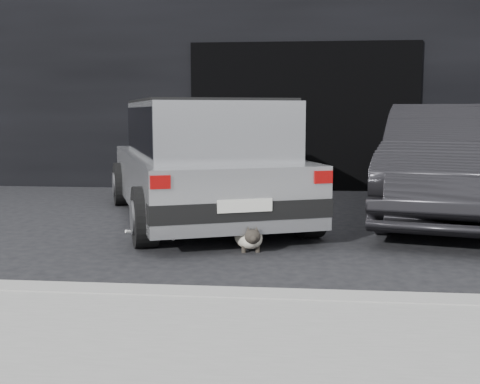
# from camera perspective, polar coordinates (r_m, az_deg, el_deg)

# --- Properties ---
(ground) EXTENTS (80.00, 80.00, 0.00)m
(ground) POSITION_cam_1_polar(r_m,az_deg,el_deg) (6.96, -2.28, -3.96)
(ground) COLOR black
(ground) RESTS_ON ground
(building_facade) EXTENTS (34.00, 4.00, 5.00)m
(building_facade) POSITION_cam_1_polar(r_m,az_deg,el_deg) (12.79, 6.10, 12.56)
(building_facade) COLOR black
(building_facade) RESTS_ON ground
(garage_opening) EXTENTS (4.00, 0.10, 2.60)m
(garage_opening) POSITION_cam_1_polar(r_m,az_deg,el_deg) (10.74, 6.05, 7.09)
(garage_opening) COLOR black
(garage_opening) RESTS_ON ground
(curb) EXTENTS (18.00, 0.25, 0.12)m
(curb) POSITION_cam_1_polar(r_m,az_deg,el_deg) (4.36, 6.08, -10.32)
(curb) COLOR gray
(curb) RESTS_ON ground
(sidewalk) EXTENTS (18.00, 2.20, 0.11)m
(sidewalk) POSITION_cam_1_polar(r_m,az_deg,el_deg) (3.24, 6.15, -16.97)
(sidewalk) COLOR gray
(sidewalk) RESTS_ON ground
(silver_hatchback) EXTENTS (3.27, 4.58, 1.55)m
(silver_hatchback) POSITION_cam_1_polar(r_m,az_deg,el_deg) (7.73, -3.58, 3.51)
(silver_hatchback) COLOR #A6A7AA
(silver_hatchback) RESTS_ON ground
(second_car) EXTENTS (2.61, 4.79, 1.50)m
(second_car) POSITION_cam_1_polar(r_m,az_deg,el_deg) (8.26, 19.46, 2.69)
(second_car) COLOR black
(second_car) RESTS_ON ground
(cat_siamese) EXTENTS (0.41, 0.82, 0.29)m
(cat_siamese) POSITION_cam_1_polar(r_m,az_deg,el_deg) (6.13, 0.87, -4.30)
(cat_siamese) COLOR beige
(cat_siamese) RESTS_ON ground
(cat_white) EXTENTS (0.64, 0.40, 0.33)m
(cat_white) POSITION_cam_1_polar(r_m,az_deg,el_deg) (6.65, -7.35, -3.18)
(cat_white) COLOR silver
(cat_white) RESTS_ON ground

